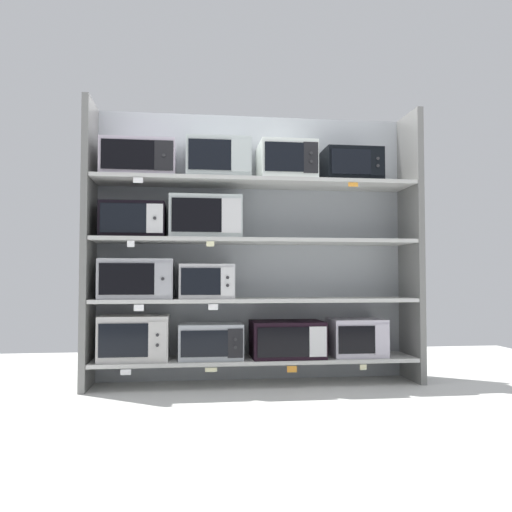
{
  "coord_description": "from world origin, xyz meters",
  "views": [
    {
      "loc": [
        -0.51,
        -4.12,
        0.82
      ],
      "look_at": [
        0.0,
        0.0,
        1.01
      ],
      "focal_mm": 36.85,
      "sensor_mm": 36.0,
      "label": 1
    }
  ],
  "objects_px": {
    "microwave_6": "(133,220)",
    "microwave_7": "(205,218)",
    "microwave_11": "(350,167)",
    "microwave_0": "(135,338)",
    "microwave_3": "(357,337)",
    "microwave_5": "(206,281)",
    "microwave_9": "(218,161)",
    "microwave_10": "(286,163)",
    "microwave_4": "(137,279)",
    "microwave_1": "(211,341)",
    "microwave_2": "(287,339)",
    "microwave_8": "(139,160)"
  },
  "relations": [
    {
      "from": "microwave_5",
      "to": "microwave_9",
      "type": "bearing_deg",
      "value": 0.07
    },
    {
      "from": "microwave_2",
      "to": "microwave_7",
      "type": "distance_m",
      "value": 1.15
    },
    {
      "from": "microwave_0",
      "to": "microwave_1",
      "type": "distance_m",
      "value": 0.58
    },
    {
      "from": "microwave_7",
      "to": "microwave_11",
      "type": "height_order",
      "value": "microwave_11"
    },
    {
      "from": "microwave_4",
      "to": "microwave_7",
      "type": "bearing_deg",
      "value": -0.0
    },
    {
      "from": "microwave_3",
      "to": "microwave_6",
      "type": "bearing_deg",
      "value": -179.99
    },
    {
      "from": "microwave_5",
      "to": "microwave_4",
      "type": "bearing_deg",
      "value": 180.0
    },
    {
      "from": "microwave_6",
      "to": "microwave_10",
      "type": "height_order",
      "value": "microwave_10"
    },
    {
      "from": "microwave_8",
      "to": "microwave_9",
      "type": "height_order",
      "value": "microwave_9"
    },
    {
      "from": "microwave_10",
      "to": "microwave_11",
      "type": "distance_m",
      "value": 0.53
    },
    {
      "from": "microwave_5",
      "to": "microwave_7",
      "type": "bearing_deg",
      "value": -179.97
    },
    {
      "from": "microwave_2",
      "to": "microwave_8",
      "type": "bearing_deg",
      "value": -180.0
    },
    {
      "from": "microwave_4",
      "to": "microwave_9",
      "type": "height_order",
      "value": "microwave_9"
    },
    {
      "from": "microwave_0",
      "to": "microwave_3",
      "type": "bearing_deg",
      "value": 0.0
    },
    {
      "from": "microwave_8",
      "to": "microwave_11",
      "type": "bearing_deg",
      "value": 0.0
    },
    {
      "from": "microwave_2",
      "to": "microwave_1",
      "type": "bearing_deg",
      "value": 179.98
    },
    {
      "from": "microwave_3",
      "to": "microwave_10",
      "type": "distance_m",
      "value": 1.51
    },
    {
      "from": "microwave_3",
      "to": "microwave_9",
      "type": "bearing_deg",
      "value": -179.99
    },
    {
      "from": "microwave_0",
      "to": "microwave_4",
      "type": "bearing_deg",
      "value": -0.57
    },
    {
      "from": "microwave_6",
      "to": "microwave_7",
      "type": "relative_size",
      "value": 0.88
    },
    {
      "from": "microwave_6",
      "to": "microwave_10",
      "type": "bearing_deg",
      "value": 0.01
    },
    {
      "from": "microwave_1",
      "to": "microwave_2",
      "type": "bearing_deg",
      "value": -0.02
    },
    {
      "from": "microwave_8",
      "to": "microwave_0",
      "type": "bearing_deg",
      "value": 179.28
    },
    {
      "from": "microwave_1",
      "to": "microwave_4",
      "type": "xyz_separation_m",
      "value": [
        -0.56,
        -0.0,
        0.48
      ]
    },
    {
      "from": "microwave_11",
      "to": "microwave_10",
      "type": "bearing_deg",
      "value": 180.0
    },
    {
      "from": "microwave_7",
      "to": "microwave_6",
      "type": "bearing_deg",
      "value": -179.98
    },
    {
      "from": "microwave_0",
      "to": "microwave_7",
      "type": "distance_m",
      "value": 1.07
    },
    {
      "from": "microwave_4",
      "to": "microwave_5",
      "type": "relative_size",
      "value": 1.31
    },
    {
      "from": "microwave_1",
      "to": "microwave_0",
      "type": "bearing_deg",
      "value": -180.0
    },
    {
      "from": "microwave_5",
      "to": "microwave_8",
      "type": "relative_size",
      "value": 0.75
    },
    {
      "from": "microwave_3",
      "to": "microwave_9",
      "type": "relative_size",
      "value": 0.86
    },
    {
      "from": "microwave_3",
      "to": "microwave_9",
      "type": "height_order",
      "value": "microwave_9"
    },
    {
      "from": "microwave_5",
      "to": "microwave_11",
      "type": "relative_size",
      "value": 0.93
    },
    {
      "from": "microwave_9",
      "to": "microwave_10",
      "type": "relative_size",
      "value": 1.13
    },
    {
      "from": "microwave_0",
      "to": "microwave_6",
      "type": "height_order",
      "value": "microwave_6"
    },
    {
      "from": "microwave_1",
      "to": "microwave_5",
      "type": "bearing_deg",
      "value": -179.73
    },
    {
      "from": "microwave_2",
      "to": "microwave_3",
      "type": "height_order",
      "value": "microwave_3"
    },
    {
      "from": "microwave_4",
      "to": "microwave_5",
      "type": "height_order",
      "value": "microwave_4"
    },
    {
      "from": "microwave_4",
      "to": "microwave_7",
      "type": "height_order",
      "value": "microwave_7"
    },
    {
      "from": "microwave_5",
      "to": "microwave_11",
      "type": "height_order",
      "value": "microwave_11"
    },
    {
      "from": "microwave_3",
      "to": "microwave_7",
      "type": "relative_size",
      "value": 0.77
    },
    {
      "from": "microwave_1",
      "to": "microwave_5",
      "type": "xyz_separation_m",
      "value": [
        -0.03,
        -0.0,
        0.46
      ]
    },
    {
      "from": "microwave_7",
      "to": "microwave_11",
      "type": "bearing_deg",
      "value": 0.0
    },
    {
      "from": "microwave_0",
      "to": "microwave_11",
      "type": "height_order",
      "value": "microwave_11"
    },
    {
      "from": "microwave_1",
      "to": "microwave_11",
      "type": "distance_m",
      "value": 1.79
    },
    {
      "from": "microwave_0",
      "to": "microwave_1",
      "type": "height_order",
      "value": "microwave_0"
    },
    {
      "from": "microwave_0",
      "to": "microwave_10",
      "type": "xyz_separation_m",
      "value": [
        1.18,
        -0.0,
        1.38
      ]
    },
    {
      "from": "microwave_3",
      "to": "microwave_9",
      "type": "xyz_separation_m",
      "value": [
        -1.12,
        -0.0,
        1.4
      ]
    },
    {
      "from": "microwave_10",
      "to": "microwave_9",
      "type": "bearing_deg",
      "value": 179.99
    },
    {
      "from": "microwave_5",
      "to": "microwave_6",
      "type": "relative_size",
      "value": 0.87
    }
  ]
}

